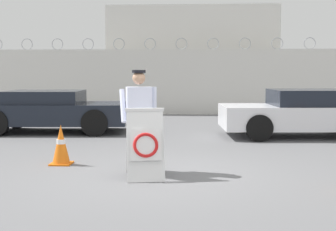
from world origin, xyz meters
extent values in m
plane|color=slate|center=(0.00, 0.00, 0.00)|extent=(90.00, 90.00, 0.00)
cube|color=silver|center=(0.00, 11.15, 1.30)|extent=(36.00, 0.30, 2.60)
torus|color=gray|center=(-6.29, 11.15, 2.82)|extent=(0.47, 0.03, 0.47)
torus|color=gray|center=(-5.03, 11.15, 2.82)|extent=(0.47, 0.03, 0.47)
torus|color=gray|center=(-3.77, 11.15, 2.82)|extent=(0.47, 0.03, 0.47)
torus|color=gray|center=(-2.51, 11.15, 2.82)|extent=(0.47, 0.03, 0.47)
torus|color=gray|center=(-1.26, 11.15, 2.82)|extent=(0.47, 0.03, 0.47)
torus|color=gray|center=(0.00, 11.15, 2.82)|extent=(0.47, 0.03, 0.47)
torus|color=gray|center=(1.26, 11.15, 2.82)|extent=(0.47, 0.03, 0.47)
torus|color=gray|center=(2.51, 11.15, 2.82)|extent=(0.47, 0.03, 0.47)
torus|color=gray|center=(3.77, 11.15, 2.82)|extent=(0.47, 0.03, 0.47)
torus|color=gray|center=(5.03, 11.15, 2.82)|extent=(0.47, 0.03, 0.47)
cube|color=silver|center=(0.41, 15.75, 2.27)|extent=(7.38, 6.96, 4.53)
cube|color=white|center=(-0.20, -0.44, 0.53)|extent=(0.65, 0.53, 1.08)
cube|color=white|center=(-0.27, -0.04, 0.53)|extent=(0.65, 0.53, 1.08)
cube|color=white|center=(-0.24, -0.24, 1.09)|extent=(0.62, 0.16, 0.05)
cube|color=white|center=(-0.20, -0.48, 0.56)|extent=(0.52, 0.27, 0.47)
torus|color=red|center=(-0.20, -0.49, 0.56)|extent=(0.42, 0.25, 0.39)
cylinder|color=#514C42|center=(-0.30, 0.26, 0.41)|extent=(0.15, 0.15, 0.81)
cylinder|color=#514C42|center=(-0.47, 0.21, 0.41)|extent=(0.15, 0.15, 0.81)
cube|color=silver|center=(-0.39, 0.24, 1.13)|extent=(0.47, 0.33, 0.63)
sphere|color=tan|center=(-0.39, 0.24, 1.59)|extent=(0.22, 0.22, 0.22)
cylinder|color=silver|center=(-0.13, 0.31, 1.14)|extent=(0.09, 0.09, 0.60)
cylinder|color=silver|center=(-0.66, 0.26, 1.11)|extent=(0.18, 0.35, 0.58)
cylinder|color=black|center=(-0.39, 0.24, 1.70)|extent=(0.23, 0.23, 0.05)
cube|color=orange|center=(-1.88, 0.69, 0.01)|extent=(0.38, 0.38, 0.03)
cone|color=orange|center=(-1.88, 0.69, 0.38)|extent=(0.32, 0.32, 0.70)
cylinder|color=white|center=(-1.88, 0.69, 0.42)|extent=(0.16, 0.16, 0.10)
cylinder|color=black|center=(-2.19, 6.24, 0.36)|extent=(0.72, 0.24, 0.71)
cylinder|color=black|center=(-2.08, 4.47, 0.36)|extent=(0.72, 0.24, 0.71)
cylinder|color=black|center=(-4.81, 6.09, 0.36)|extent=(0.72, 0.24, 0.71)
cube|color=black|center=(-3.44, 5.28, 0.53)|extent=(4.33, 2.14, 0.57)
cube|color=black|center=(-3.66, 5.27, 1.00)|extent=(2.13, 1.82, 0.35)
cylinder|color=black|center=(2.13, 3.79, 0.33)|extent=(0.68, 0.25, 0.66)
cylinder|color=black|center=(2.01, 5.49, 0.33)|extent=(0.68, 0.25, 0.66)
cube|color=silver|center=(3.37, 4.73, 0.53)|extent=(4.33, 2.10, 0.59)
cube|color=black|center=(3.58, 4.74, 1.03)|extent=(2.13, 1.77, 0.41)
camera|label=1|loc=(0.58, -7.65, 1.68)|focal=50.00mm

